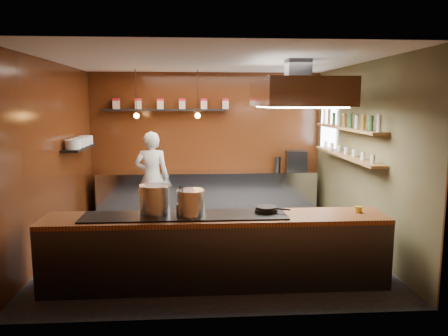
{
  "coord_description": "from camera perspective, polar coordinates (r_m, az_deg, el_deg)",
  "views": [
    {
      "loc": [
        -0.27,
        -7.02,
        2.36
      ],
      "look_at": [
        0.24,
        0.4,
        1.24
      ],
      "focal_mm": 35.0,
      "sensor_mm": 36.0,
      "label": 1
    }
  ],
  "objects": [
    {
      "name": "left_wall",
      "position": [
        7.42,
        -21.37,
        1.33
      ],
      "size": [
        0.0,
        5.0,
        5.0
      ],
      "primitive_type": "plane",
      "rotation": [
        1.57,
        0.0,
        1.57
      ],
      "color": "#3A190A",
      "rests_on": "ground"
    },
    {
      "name": "pendant_right",
      "position": [
        8.73,
        -3.46,
        7.19
      ],
      "size": [
        0.1,
        0.1,
        0.95
      ],
      "color": "black",
      "rests_on": "ceiling"
    },
    {
      "name": "storage_tins",
      "position": [
        9.4,
        -6.89,
        8.34
      ],
      "size": [
        2.43,
        0.13,
        0.22
      ],
      "color": "beige",
      "rests_on": "tin_shelf"
    },
    {
      "name": "pass_counter",
      "position": [
        5.75,
        -1.06,
        -10.65
      ],
      "size": [
        4.4,
        0.72,
        0.94
      ],
      "color": "#38383D",
      "rests_on": "floor"
    },
    {
      "name": "window_pane",
      "position": [
        9.15,
        13.47,
        5.46
      ],
      "size": [
        0.0,
        1.0,
        1.0
      ],
      "primitive_type": "plane",
      "rotation": [
        1.57,
        0.0,
        -1.57
      ],
      "color": "white",
      "rests_on": "right_wall"
    },
    {
      "name": "chef",
      "position": [
        8.65,
        -9.38,
        -1.24
      ],
      "size": [
        0.67,
        0.45,
        1.81
      ],
      "primitive_type": "imported",
      "rotation": [
        0.0,
        0.0,
        3.12
      ],
      "color": "white",
      "rests_on": "floor"
    },
    {
      "name": "plate_shelf",
      "position": [
        8.33,
        -18.29,
        2.56
      ],
      "size": [
        0.3,
        1.4,
        0.04
      ],
      "primitive_type": "cube",
      "color": "black",
      "rests_on": "left_wall"
    },
    {
      "name": "ceiling",
      "position": [
        7.06,
        -1.74,
        13.78
      ],
      "size": [
        5.0,
        5.0,
        0.0
      ],
      "primitive_type": "plane",
      "rotation": [
        3.14,
        0.0,
        0.0
      ],
      "color": "silver",
      "rests_on": "back_wall"
    },
    {
      "name": "butter_jar",
      "position": [
        6.04,
        17.16,
        -5.2
      ],
      "size": [
        0.11,
        0.11,
        0.08
      ],
      "primitive_type": "cylinder",
      "rotation": [
        0.0,
        0.0,
        0.24
      ],
      "color": "gold",
      "rests_on": "pass_counter"
    },
    {
      "name": "frying_pan",
      "position": [
        5.75,
        5.56,
        -5.38
      ],
      "size": [
        0.45,
        0.3,
        0.08
      ],
      "color": "black",
      "rests_on": "pass_counter"
    },
    {
      "name": "extractor_hood",
      "position": [
        6.81,
        9.57,
        9.68
      ],
      "size": [
        1.2,
        2.0,
        0.72
      ],
      "color": "#38383D",
      "rests_on": "ceiling"
    },
    {
      "name": "pendant_left",
      "position": [
        8.8,
        -11.36,
        7.05
      ],
      "size": [
        0.1,
        0.1,
        0.95
      ],
      "color": "black",
      "rests_on": "ceiling"
    },
    {
      "name": "utensil_crock",
      "position": [
        5.49,
        -5.57,
        -5.5
      ],
      "size": [
        0.15,
        0.15,
        0.17
      ],
      "primitive_type": "cylinder",
      "rotation": [
        0.0,
        0.0,
        0.13
      ],
      "color": "silver",
      "rests_on": "pass_counter"
    },
    {
      "name": "plate_stacks",
      "position": [
        8.32,
        -18.32,
        3.24
      ],
      "size": [
        0.26,
        1.16,
        0.16
      ],
      "color": "silver",
      "rests_on": "plate_shelf"
    },
    {
      "name": "bottle_shelf_lower",
      "position": [
        7.83,
        15.62,
        1.58
      ],
      "size": [
        0.26,
        2.8,
        0.04
      ],
      "primitive_type": "cube",
      "color": "olive",
      "rests_on": "right_wall"
    },
    {
      "name": "bottles",
      "position": [
        7.78,
        15.8,
        6.05
      ],
      "size": [
        0.06,
        2.66,
        0.24
      ],
      "color": "silver",
      "rests_on": "bottle_shelf_upper"
    },
    {
      "name": "wine_glasses",
      "position": [
        7.82,
        15.64,
        2.2
      ],
      "size": [
        0.07,
        2.37,
        0.13
      ],
      "color": "silver",
      "rests_on": "bottle_shelf_lower"
    },
    {
      "name": "stockpot_large",
      "position": [
        5.66,
        -9.0,
        -4.1
      ],
      "size": [
        0.41,
        0.41,
        0.38
      ],
      "primitive_type": "cylinder",
      "rotation": [
        0.0,
        0.0,
        -0.05
      ],
      "color": "#B8BABF",
      "rests_on": "pass_counter"
    },
    {
      "name": "back_wall",
      "position": [
        9.57,
        -2.26,
        3.41
      ],
      "size": [
        5.0,
        0.0,
        5.0
      ],
      "primitive_type": "plane",
      "rotation": [
        1.57,
        0.0,
        0.0
      ],
      "color": "#3A190A",
      "rests_on": "ground"
    },
    {
      "name": "tin_shelf",
      "position": [
        9.41,
        -7.8,
        7.52
      ],
      "size": [
        2.6,
        0.26,
        0.04
      ],
      "primitive_type": "cube",
      "color": "black",
      "rests_on": "back_wall"
    },
    {
      "name": "prep_counter",
      "position": [
        9.39,
        -2.17,
        -3.17
      ],
      "size": [
        4.6,
        0.65,
        0.9
      ],
      "primitive_type": "cube",
      "color": "silver",
      "rests_on": "floor"
    },
    {
      "name": "espresso_machine",
      "position": [
        9.53,
        9.41,
        0.96
      ],
      "size": [
        0.48,
        0.46,
        0.43
      ],
      "primitive_type": "cube",
      "rotation": [
        0.0,
        0.0,
        -0.12
      ],
      "color": "black",
      "rests_on": "prep_counter"
    },
    {
      "name": "bottle_shelf_upper",
      "position": [
        7.79,
        15.76,
        5.02
      ],
      "size": [
        0.26,
        2.8,
        0.04
      ],
      "primitive_type": "cube",
      "color": "olive",
      "rests_on": "right_wall"
    },
    {
      "name": "floor",
      "position": [
        7.41,
        -1.64,
        -9.99
      ],
      "size": [
        5.0,
        5.0,
        0.0
      ],
      "primitive_type": "plane",
      "color": "black",
      "rests_on": "ground"
    },
    {
      "name": "stockpot_small",
      "position": [
        5.52,
        -4.35,
        -4.56
      ],
      "size": [
        0.42,
        0.42,
        0.33
      ],
      "primitive_type": "cylinder",
      "rotation": [
        0.0,
        0.0,
        0.22
      ],
      "color": "silver",
      "rests_on": "pass_counter"
    },
    {
      "name": "right_wall",
      "position": [
        7.6,
        17.52,
        1.68
      ],
      "size": [
        0.0,
        5.0,
        5.0
      ],
      "primitive_type": "plane",
      "rotation": [
        1.57,
        0.0,
        -1.57
      ],
      "color": "#4D462B",
      "rests_on": "ground"
    }
  ]
}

